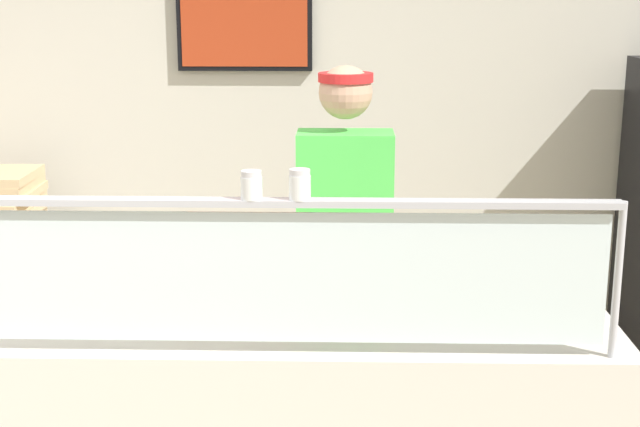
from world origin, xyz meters
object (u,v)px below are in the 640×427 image
at_px(parmesan_shaker, 252,187).
at_px(worker_figure, 346,253).
at_px(pepper_flake_shaker, 300,186).
at_px(pizza_tray, 306,307).
at_px(pizza_server, 295,303).

xyz_separation_m(parmesan_shaker, worker_figure, (0.28, 0.92, -0.47)).
bearing_deg(pepper_flake_shaker, parmesan_shaker, -180.00).
relative_size(pizza_tray, pizza_server, 1.57).
bearing_deg(pizza_tray, parmesan_shaker, -110.95).
distance_m(parmesan_shaker, pepper_flake_shaker, 0.14).
relative_size(parmesan_shaker, worker_figure, 0.05).
distance_m(pizza_tray, worker_figure, 0.56).
height_order(pizza_server, worker_figure, worker_figure).
bearing_deg(pizza_server, pepper_flake_shaker, -76.28).
relative_size(parmesan_shaker, pepper_flake_shaker, 0.94).
height_order(pizza_tray, pizza_server, pizza_server).
bearing_deg(worker_figure, pizza_tray, -104.19).
height_order(pizza_tray, pepper_flake_shaker, pepper_flake_shaker).
relative_size(pizza_tray, parmesan_shaker, 5.15).
relative_size(pizza_server, pepper_flake_shaker, 3.08).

